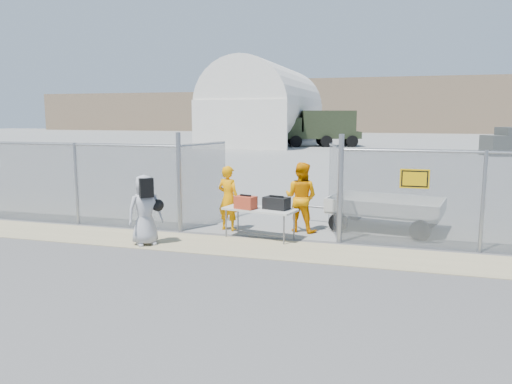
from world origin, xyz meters
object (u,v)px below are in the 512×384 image
(folding_table, at_px, (260,223))
(visitor, at_px, (145,210))
(security_worker_right, at_px, (301,197))
(security_worker_left, at_px, (228,198))
(utility_trailer, at_px, (385,213))

(folding_table, bearing_deg, visitor, -139.07)
(security_worker_right, xyz_separation_m, visitor, (-3.12, -2.27, -0.08))
(folding_table, xyz_separation_m, visitor, (-2.32, -1.30, 0.44))
(security_worker_left, bearing_deg, utility_trailer, -145.75)
(security_worker_left, xyz_separation_m, visitor, (-1.33, -1.88, -0.03))
(folding_table, distance_m, security_worker_right, 1.35)
(security_worker_left, bearing_deg, security_worker_right, -151.27)
(security_worker_left, xyz_separation_m, utility_trailer, (3.83, 1.23, -0.39))
(security_worker_left, relative_size, visitor, 1.04)
(security_worker_left, relative_size, security_worker_right, 0.94)
(security_worker_right, bearing_deg, visitor, 47.48)
(security_worker_right, xyz_separation_m, utility_trailer, (2.04, 0.84, -0.44))
(folding_table, height_order, security_worker_right, security_worker_right)
(folding_table, relative_size, visitor, 1.07)
(security_worker_left, distance_m, visitor, 2.30)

